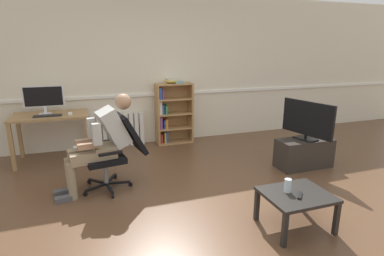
{
  "coord_description": "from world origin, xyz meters",
  "views": [
    {
      "loc": [
        -1.15,
        -2.94,
        1.77
      ],
      "look_at": [
        0.15,
        0.85,
        0.7
      ],
      "focal_mm": 28.32,
      "sensor_mm": 36.0,
      "label": 1
    }
  ],
  "objects": [
    {
      "name": "ground_plane",
      "position": [
        0.0,
        0.0,
        0.0
      ],
      "size": [
        18.0,
        18.0,
        0.0
      ],
      "primitive_type": "plane",
      "color": "brown"
    },
    {
      "name": "back_wall",
      "position": [
        0.0,
        2.65,
        1.35
      ],
      "size": [
        12.0,
        0.13,
        2.7
      ],
      "color": "beige",
      "rests_on": "ground_plane"
    },
    {
      "name": "computer_desk",
      "position": [
        -1.75,
        2.15,
        0.64
      ],
      "size": [
        1.12,
        0.68,
        0.76
      ],
      "color": "#9E7547",
      "rests_on": "ground_plane"
    },
    {
      "name": "imac_monitor",
      "position": [
        -1.82,
        2.23,
        1.01
      ],
      "size": [
        0.59,
        0.14,
        0.44
      ],
      "color": "silver",
      "rests_on": "computer_desk"
    },
    {
      "name": "keyboard",
      "position": [
        -1.77,
        2.01,
        0.77
      ],
      "size": [
        0.4,
        0.12,
        0.02
      ],
      "primitive_type": "cube",
      "color": "black",
      "rests_on": "computer_desk"
    },
    {
      "name": "computer_mouse",
      "position": [
        -1.45,
        2.03,
        0.77
      ],
      "size": [
        0.06,
        0.1,
        0.03
      ],
      "primitive_type": "cube",
      "color": "white",
      "rests_on": "computer_desk"
    },
    {
      "name": "bookshelf",
      "position": [
        0.29,
        2.44,
        0.58
      ],
      "size": [
        0.68,
        0.29,
        1.21
      ],
      "color": "#AD7F4C",
      "rests_on": "ground_plane"
    },
    {
      "name": "radiator",
      "position": [
        -0.7,
        2.54,
        0.3
      ],
      "size": [
        0.93,
        0.08,
        0.61
      ],
      "color": "white",
      "rests_on": "ground_plane"
    },
    {
      "name": "office_chair",
      "position": [
        -0.87,
        0.85,
        0.52
      ],
      "size": [
        0.84,
        0.63,
        0.95
      ],
      "rotation": [
        0.0,
        0.0,
        -1.4
      ],
      "color": "black",
      "rests_on": "ground_plane"
    },
    {
      "name": "person_seated",
      "position": [
        -1.05,
        0.82,
        0.65
      ],
      "size": [
        1.02,
        0.47,
        1.21
      ],
      "rotation": [
        0.0,
        0.0,
        -1.4
      ],
      "color": "#937F60",
      "rests_on": "ground_plane"
    },
    {
      "name": "tv_stand",
      "position": [
        1.86,
        0.61,
        0.22
      ],
      "size": [
        0.84,
        0.37,
        0.44
      ],
      "color": "#2D2823",
      "rests_on": "ground_plane"
    },
    {
      "name": "tv_screen",
      "position": [
        1.86,
        0.61,
        0.74
      ],
      "size": [
        0.27,
        0.85,
        0.57
      ],
      "rotation": [
        0.0,
        0.0,
        1.8
      ],
      "color": "black",
      "rests_on": "tv_stand"
    },
    {
      "name": "coffee_table",
      "position": [
        0.72,
        -0.7,
        0.32
      ],
      "size": [
        0.65,
        0.54,
        0.37
      ],
      "color": "black",
      "rests_on": "ground_plane"
    },
    {
      "name": "drinking_glass",
      "position": [
        0.65,
        -0.64,
        0.44
      ],
      "size": [
        0.07,
        0.07,
        0.14
      ],
      "primitive_type": "cylinder",
      "color": "silver",
      "rests_on": "coffee_table"
    },
    {
      "name": "spare_remote",
      "position": [
        0.71,
        -0.75,
        0.38
      ],
      "size": [
        0.13,
        0.13,
        0.02
      ],
      "primitive_type": "cube",
      "rotation": [
        0.0,
        0.0,
        5.54
      ],
      "color": "black",
      "rests_on": "coffee_table"
    }
  ]
}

